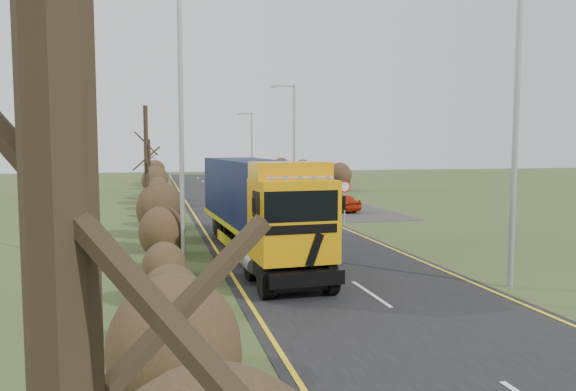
% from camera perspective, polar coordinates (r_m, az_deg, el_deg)
% --- Properties ---
extents(ground, '(160.00, 160.00, 0.00)m').
position_cam_1_polar(ground, '(20.87, 4.24, -7.22)').
color(ground, '#33441D').
rests_on(ground, ground).
extents(road, '(8.00, 120.00, 0.02)m').
position_cam_1_polar(road, '(30.39, -1.56, -3.33)').
color(road, black).
rests_on(road, ground).
extents(layby, '(6.00, 18.00, 0.02)m').
position_cam_1_polar(layby, '(41.66, 4.31, -1.08)').
color(layby, '#2E2B29').
rests_on(layby, ground).
extents(lane_markings, '(7.52, 116.00, 0.01)m').
position_cam_1_polar(lane_markings, '(30.09, -1.44, -3.38)').
color(lane_markings, yellow).
rests_on(lane_markings, road).
extents(hedgerow, '(2.24, 102.04, 6.05)m').
position_cam_1_polar(hedgerow, '(27.44, -12.97, -0.97)').
color(hedgerow, '#332116').
rests_on(hedgerow, ground).
extents(lorry, '(3.01, 14.27, 3.95)m').
position_cam_1_polar(lorry, '(22.55, -3.10, -0.54)').
color(lorry, black).
rests_on(lorry, ground).
extents(car_red_hatchback, '(2.56, 3.95, 1.25)m').
position_cam_1_polar(car_red_hatchback, '(38.27, 5.12, -0.70)').
color(car_red_hatchback, '#AA2008').
rests_on(car_red_hatchback, ground).
extents(car_blue_sedan, '(2.13, 4.53, 1.44)m').
position_cam_1_polar(car_blue_sedan, '(47.34, 2.62, 0.52)').
color(car_blue_sedan, '#091335').
rests_on(car_blue_sedan, ground).
extents(streetlight_near, '(2.18, 0.21, 10.29)m').
position_cam_1_polar(streetlight_near, '(18.65, 21.82, 8.64)').
color(streetlight_near, '#9B9EA1').
rests_on(streetlight_near, ground).
extents(streetlight_mid, '(1.97, 0.19, 9.29)m').
position_cam_1_polar(streetlight_mid, '(44.37, 0.48, 5.92)').
color(streetlight_mid, '#9B9EA1').
rests_on(streetlight_mid, ground).
extents(streetlight_far, '(1.75, 0.18, 8.19)m').
position_cam_1_polar(streetlight_far, '(62.87, -3.77, 5.06)').
color(streetlight_far, '#9B9EA1').
rests_on(streetlight_far, ground).
extents(left_pole, '(0.16, 0.16, 10.43)m').
position_cam_1_polar(left_pole, '(18.69, -10.81, 7.38)').
color(left_pole, '#9B9EA1').
rests_on(left_pole, ground).
extents(speed_sign, '(0.68, 0.10, 2.47)m').
position_cam_1_polar(speed_sign, '(32.12, 5.79, 0.20)').
color(speed_sign, '#9B9EA1').
rests_on(speed_sign, ground).
extents(warning_board, '(0.71, 0.11, 1.87)m').
position_cam_1_polar(warning_board, '(45.13, 1.13, 0.83)').
color(warning_board, '#9B9EA1').
rests_on(warning_board, ground).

